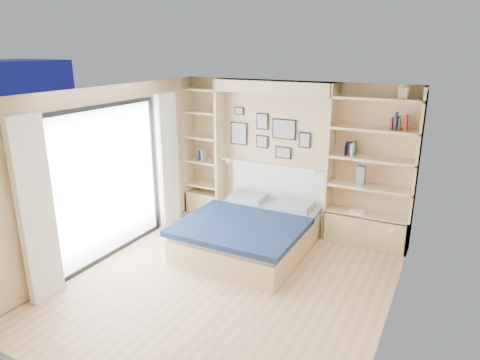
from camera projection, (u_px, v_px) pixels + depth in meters
The scene contains 8 objects.
ground at pixel (228, 284), 5.69m from camera, with size 4.50×4.50×0.00m, color #D4AF81.
room_shell at pixel (253, 174), 6.82m from camera, with size 4.50×4.50×4.50m.
bed at pixel (251, 231), 6.64m from camera, with size 1.79×2.23×1.07m.
photo_gallery at pixel (267, 133), 7.29m from camera, with size 1.48×0.02×0.82m.
reading_lamps at pixel (270, 166), 7.18m from camera, with size 1.92×0.12×0.15m.
shelf_decor at pixel (361, 138), 6.42m from camera, with size 3.51×0.23×2.03m.
deck at pixel (43, 232), 7.27m from camera, with size 3.20×4.00×0.05m, color #756756.
deck_chair at pixel (127, 198), 7.79m from camera, with size 0.71×0.89×0.79m.
Camera 1 is at (2.45, -4.38, 3.01)m, focal length 32.00 mm.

